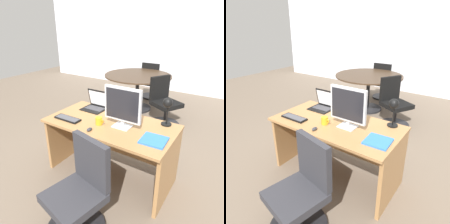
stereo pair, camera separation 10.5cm
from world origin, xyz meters
TOP-DOWN VIEW (x-y plane):
  - ground at (0.00, 1.50)m, footprint 12.00×12.00m
  - back_wall at (0.00, 4.06)m, footprint 10.00×0.10m
  - desk at (0.00, 0.05)m, footprint 1.52×0.78m
  - monitor at (0.17, -0.02)m, footprint 0.44×0.16m
  - laptop at (-0.41, 0.28)m, footprint 0.31×0.26m
  - keyboard at (-0.48, -0.21)m, footprint 0.34×0.12m
  - mouse at (-0.08, -0.29)m, footprint 0.04×0.08m
  - desk_lamp at (0.57, 0.27)m, footprint 0.12×0.14m
  - book at (0.59, -0.12)m, footprint 0.26×0.25m
  - coffee_mug at (-0.08, -0.11)m, footprint 0.10×0.08m
  - office_chair at (0.18, -0.80)m, footprint 0.56×0.57m
  - meeting_table at (-0.73, 2.22)m, footprint 1.45×1.45m
  - meeting_chair_near at (0.05, 1.80)m, footprint 0.64×0.62m
  - meeting_chair_far at (-0.75, 3.11)m, footprint 0.56×0.56m

SIDE VIEW (x-z plane):
  - ground at x=0.00m, z-range 0.00..0.00m
  - office_chair at x=0.18m, z-range -0.09..0.82m
  - meeting_chair_far at x=-0.75m, z-range -0.10..0.83m
  - meeting_chair_near at x=0.05m, z-range -0.08..0.83m
  - desk at x=0.00m, z-range 0.14..0.89m
  - meeting_table at x=-0.73m, z-range 0.21..1.00m
  - book at x=0.59m, z-range 0.75..0.77m
  - keyboard at x=-0.48m, z-range 0.75..0.77m
  - mouse at x=-0.08m, z-range 0.75..0.78m
  - coffee_mug at x=-0.08m, z-range 0.75..0.84m
  - laptop at x=-0.41m, z-range 0.70..0.95m
  - desk_lamp at x=0.57m, z-range 0.82..1.15m
  - monitor at x=0.17m, z-range 0.77..1.23m
  - back_wall at x=0.00m, z-range 0.00..2.80m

